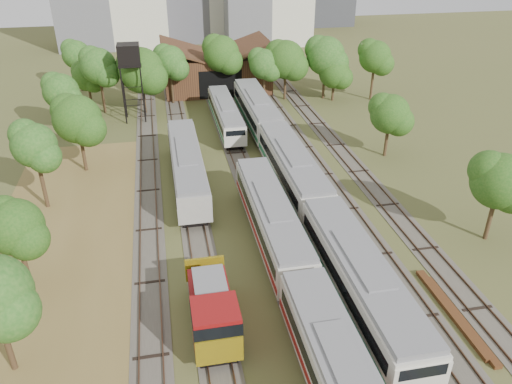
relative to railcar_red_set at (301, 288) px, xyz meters
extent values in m
plane|color=#475123|center=(2.00, -5.43, -1.99)|extent=(240.00, 240.00, 0.00)
cube|color=brown|center=(-16.00, 2.57, -1.97)|extent=(14.00, 60.00, 0.04)
cube|color=#4C473D|center=(-10.00, 19.57, -1.96)|extent=(2.60, 80.00, 0.06)
cube|color=#472D1E|center=(-10.72, 19.57, -1.87)|extent=(0.08, 80.00, 0.14)
cube|color=#472D1E|center=(-9.28, 19.57, -1.87)|extent=(0.08, 80.00, 0.14)
cube|color=#4C473D|center=(-6.00, 19.57, -1.96)|extent=(2.60, 80.00, 0.06)
cube|color=#472D1E|center=(-6.72, 19.57, -1.87)|extent=(0.08, 80.00, 0.14)
cube|color=#472D1E|center=(-5.28, 19.57, -1.87)|extent=(0.08, 80.00, 0.14)
cube|color=#4C473D|center=(0.00, 19.57, -1.96)|extent=(2.60, 80.00, 0.06)
cube|color=#472D1E|center=(-0.72, 19.57, -1.87)|extent=(0.08, 80.00, 0.14)
cube|color=#472D1E|center=(0.72, 19.57, -1.87)|extent=(0.08, 80.00, 0.14)
cube|color=#4C473D|center=(4.00, 19.57, -1.96)|extent=(2.60, 80.00, 0.06)
cube|color=#472D1E|center=(3.28, 19.57, -1.87)|extent=(0.08, 80.00, 0.14)
cube|color=#472D1E|center=(4.72, 19.57, -1.87)|extent=(0.08, 80.00, 0.14)
cube|color=#4C473D|center=(8.00, 19.57, -1.96)|extent=(2.60, 80.00, 0.06)
cube|color=#472D1E|center=(7.28, 19.57, -1.87)|extent=(0.08, 80.00, 0.14)
cube|color=#472D1E|center=(8.72, 19.57, -1.87)|extent=(0.08, 80.00, 0.14)
cube|color=#4C473D|center=(12.00, 19.57, -1.96)|extent=(2.60, 80.00, 0.06)
cube|color=#472D1E|center=(11.28, 19.57, -1.87)|extent=(0.08, 80.00, 0.14)
cube|color=#472D1E|center=(12.72, 19.57, -1.87)|extent=(0.08, 80.00, 0.14)
cube|color=slate|center=(0.00, -8.69, 1.59)|extent=(2.74, 16.66, 0.37)
cube|color=black|center=(0.00, 8.81, -1.58)|extent=(2.26, 15.64, 0.82)
cube|color=beige|center=(0.00, 8.81, 0.12)|extent=(2.98, 17.00, 2.57)
cube|color=black|center=(0.00, 8.81, 0.43)|extent=(3.04, 15.64, 0.87)
cube|color=slate|center=(0.00, 8.81, 1.59)|extent=(2.74, 16.66, 0.37)
cube|color=maroon|center=(0.00, 8.81, -0.60)|extent=(3.04, 16.66, 0.46)
cube|color=black|center=(4.00, -0.32, -1.55)|extent=(2.42, 15.64, 0.88)
cube|color=beige|center=(4.00, -0.32, 0.27)|extent=(3.20, 17.00, 2.76)
cube|color=black|center=(4.00, -0.32, 0.60)|extent=(3.26, 15.64, 0.94)
cube|color=slate|center=(4.00, -0.32, 1.85)|extent=(2.94, 16.66, 0.40)
cube|color=#1A683B|center=(4.00, -0.32, -0.50)|extent=(3.26, 16.66, 0.50)
cube|color=beige|center=(4.00, -8.77, 0.13)|extent=(3.24, 0.25, 2.48)
cube|color=black|center=(4.00, 17.18, -1.55)|extent=(2.42, 15.64, 0.88)
cube|color=beige|center=(4.00, 17.18, 0.27)|extent=(3.20, 17.00, 2.76)
cube|color=black|center=(4.00, 17.18, 0.60)|extent=(3.26, 15.64, 0.94)
cube|color=slate|center=(4.00, 17.18, 1.85)|extent=(2.94, 16.66, 0.40)
cube|color=#1A683B|center=(4.00, 17.18, -0.50)|extent=(3.26, 16.66, 0.50)
cube|color=black|center=(4.00, 34.68, -1.55)|extent=(2.42, 15.64, 0.88)
cube|color=beige|center=(4.00, 34.68, 0.27)|extent=(3.20, 17.00, 2.76)
cube|color=black|center=(4.00, 34.68, 0.60)|extent=(3.26, 15.64, 0.94)
cube|color=slate|center=(4.00, 34.68, 1.85)|extent=(2.94, 16.66, 0.40)
cube|color=#1A683B|center=(4.00, 34.68, -0.50)|extent=(3.26, 16.66, 0.50)
cube|color=black|center=(0.00, 35.05, -1.63)|extent=(1.99, 14.72, 0.72)
cube|color=beige|center=(0.00, 35.05, -0.14)|extent=(2.62, 16.00, 2.26)
cube|color=black|center=(0.00, 35.05, 0.14)|extent=(2.68, 14.72, 0.77)
cube|color=slate|center=(0.00, 35.05, 1.16)|extent=(2.41, 15.68, 0.33)
cube|color=#1A683B|center=(0.00, 35.05, -0.77)|extent=(2.68, 15.68, 0.41)
cube|color=beige|center=(0.00, 27.10, -0.25)|extent=(2.66, 0.25, 2.03)
cube|color=black|center=(-6.00, -0.17, -1.53)|extent=(2.26, 7.20, 0.92)
cube|color=maroon|center=(-6.00, 0.63, -0.29)|extent=(2.57, 4.40, 1.54)
cube|color=maroon|center=(-6.00, -2.77, 0.32)|extent=(2.77, 2.67, 2.77)
cube|color=black|center=(-6.00, -2.77, 0.99)|extent=(2.82, 2.72, 0.92)
cube|color=gold|center=(-6.00, -4.12, -0.34)|extent=(2.77, 0.20, 1.85)
cube|color=gold|center=(-6.00, 3.78, -0.34)|extent=(2.77, 0.20, 1.85)
cube|color=slate|center=(-6.00, -0.17, 1.40)|extent=(2.05, 3.60, 0.21)
cube|color=black|center=(-6.00, 20.23, -1.58)|extent=(2.23, 16.56, 0.81)
cube|color=gray|center=(-6.00, 20.23, 0.09)|extent=(2.94, 18.00, 2.53)
cube|color=black|center=(-6.00, 20.23, 0.39)|extent=(3.00, 16.56, 0.86)
cube|color=slate|center=(-6.00, 20.23, 1.53)|extent=(2.70, 17.64, 0.36)
cylinder|color=black|center=(-12.59, 39.17, 1.67)|extent=(0.18, 0.18, 7.31)
cylinder|color=black|center=(-10.13, 39.17, 1.67)|extent=(0.18, 0.18, 7.31)
cylinder|color=black|center=(-12.59, 41.64, 1.67)|extent=(0.18, 0.18, 7.31)
cylinder|color=black|center=(-10.13, 41.64, 1.67)|extent=(0.18, 0.18, 7.31)
cube|color=black|center=(-11.36, 40.41, 5.42)|extent=(2.88, 2.88, 0.20)
cube|color=black|center=(-11.36, 40.41, 6.75)|extent=(2.74, 2.74, 2.47)
cube|color=#593219|center=(10.00, -2.24, -1.84)|extent=(0.59, 8.85, 0.30)
cube|color=#593219|center=(10.20, -2.95, -1.85)|extent=(0.54, 8.58, 0.28)
cube|color=#3B2215|center=(1.00, 52.57, 0.76)|extent=(16.00, 11.00, 5.50)
cube|color=#3B2215|center=(-3.00, 52.57, 4.11)|extent=(8.45, 11.55, 2.96)
cube|color=#3B2215|center=(5.00, 52.57, 4.11)|extent=(8.45, 11.55, 2.96)
cube|color=black|center=(1.00, 47.12, 0.21)|extent=(6.40, 0.15, 4.12)
cylinder|color=#382616|center=(-17.96, -1.52, 0.23)|extent=(0.36, 0.36, 4.43)
cylinder|color=#382616|center=(-18.54, 6.43, 0.01)|extent=(0.36, 0.36, 3.99)
sphere|color=#1A4C14|center=(-18.54, 6.43, 3.09)|extent=(3.94, 3.94, 3.94)
cylinder|color=#382616|center=(-19.19, 18.26, 0.45)|extent=(0.36, 0.36, 4.87)
sphere|color=#1A4C14|center=(-19.19, 18.26, 4.21)|extent=(3.95, 3.95, 3.95)
cylinder|color=#382616|center=(-16.44, 25.61, 0.27)|extent=(0.36, 0.36, 4.52)
sphere|color=#1A4C14|center=(-16.44, 25.61, 3.77)|extent=(4.94, 4.94, 4.94)
cylinder|color=#382616|center=(-19.62, 36.89, 0.14)|extent=(0.36, 0.36, 4.26)
sphere|color=#1A4C14|center=(-19.62, 36.89, 3.43)|extent=(4.33, 4.33, 4.33)
cylinder|color=#382616|center=(-17.72, 47.27, -0.26)|extent=(0.36, 0.36, 3.46)
sphere|color=#1A4C14|center=(-17.72, 47.27, 2.41)|extent=(4.12, 4.12, 4.12)
cylinder|color=#382616|center=(-19.88, 55.49, 0.21)|extent=(0.36, 0.36, 4.39)
sphere|color=#1A4C14|center=(-19.88, 55.49, 3.60)|extent=(4.31, 4.31, 4.31)
cylinder|color=#382616|center=(-15.67, 44.30, 0.55)|extent=(0.36, 0.36, 5.07)
sphere|color=#1A4C14|center=(-15.67, 44.30, 4.47)|extent=(4.78, 4.78, 4.78)
cylinder|color=#382616|center=(-10.14, 42.94, 0.35)|extent=(0.36, 0.36, 4.67)
sphere|color=#1A4C14|center=(-10.14, 42.94, 3.95)|extent=(6.04, 6.04, 6.04)
cylinder|color=#382616|center=(-6.12, 46.53, 0.38)|extent=(0.36, 0.36, 4.73)
sphere|color=#1A4C14|center=(-6.12, 46.53, 4.03)|extent=(4.53, 4.53, 4.53)
cylinder|color=#382616|center=(1.33, 47.56, 0.59)|extent=(0.36, 0.36, 5.15)
sphere|color=#1A4C14|center=(1.33, 47.56, 4.57)|extent=(5.22, 5.22, 5.22)
cylinder|color=#382616|center=(7.09, 44.97, 0.15)|extent=(0.36, 0.36, 4.27)
sphere|color=#1A4C14|center=(7.09, 44.97, 3.44)|extent=(4.28, 4.28, 4.28)
cylinder|color=#382616|center=(10.32, 45.11, 0.32)|extent=(0.36, 0.36, 4.62)
sphere|color=#1A4C14|center=(10.32, 45.11, 3.89)|extent=(5.53, 5.53, 5.53)
cylinder|color=#382616|center=(16.10, 44.45, 0.49)|extent=(0.36, 0.36, 4.96)
sphere|color=#1A4C14|center=(16.10, 44.45, 4.32)|extent=(5.56, 5.56, 5.56)
cylinder|color=#382616|center=(22.89, 42.52, 0.50)|extent=(0.36, 0.36, 4.98)
sphere|color=#1A4C14|center=(22.89, 42.52, 4.35)|extent=(4.58, 4.58, 4.58)
cylinder|color=#382616|center=(17.65, 5.50, 0.14)|extent=(0.36, 0.36, 4.25)
sphere|color=#1A4C14|center=(17.65, 5.50, 3.42)|extent=(4.52, 4.52, 4.52)
cylinder|color=#382616|center=(16.45, 22.99, -0.04)|extent=(0.36, 0.36, 3.90)
sphere|color=#1A4C14|center=(16.45, 22.99, 2.97)|extent=(4.33, 4.33, 4.33)
cylinder|color=#382616|center=(17.15, 43.17, -0.37)|extent=(0.36, 0.36, 3.24)
sphere|color=#1A4C14|center=(17.15, 43.17, 2.13)|extent=(4.47, 4.47, 4.47)
camera|label=1|loc=(-8.01, -24.98, 21.38)|focal=35.00mm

